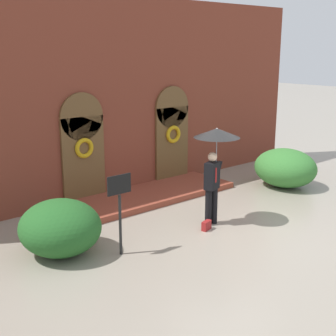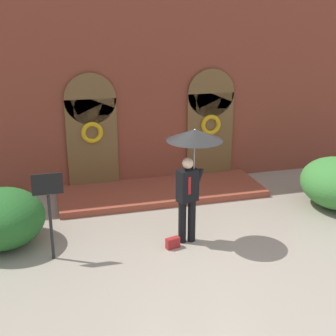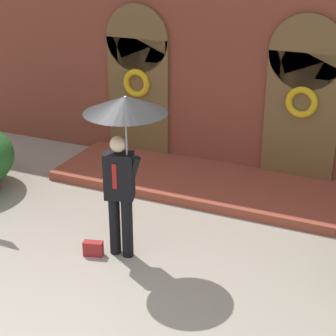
{
  "view_description": "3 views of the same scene",
  "coord_description": "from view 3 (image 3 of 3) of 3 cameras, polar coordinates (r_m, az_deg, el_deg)",
  "views": [
    {
      "loc": [
        -7.89,
        -7.09,
        4.2
      ],
      "look_at": [
        -0.37,
        1.78,
        1.19
      ],
      "focal_mm": 50.0,
      "sensor_mm": 36.0,
      "label": 1
    },
    {
      "loc": [
        -2.75,
        -7.77,
        4.53
      ],
      "look_at": [
        -0.19,
        1.67,
        1.19
      ],
      "focal_mm": 50.0,
      "sensor_mm": 36.0,
      "label": 2
    },
    {
      "loc": [
        3.31,
        -5.63,
        4.32
      ],
      "look_at": [
        0.17,
        1.39,
        1.03
      ],
      "focal_mm": 60.0,
      "sensor_mm": 36.0,
      "label": 3
    }
  ],
  "objects": [
    {
      "name": "building_facade",
      "position": [
        10.46,
        5.52,
        14.06
      ],
      "size": [
        14.0,
        2.3,
        5.6
      ],
      "color": "brown",
      "rests_on": "ground"
    },
    {
      "name": "ground_plane",
      "position": [
        7.83,
        -5.39,
        -10.4
      ],
      "size": [
        80.0,
        80.0,
        0.0
      ],
      "primitive_type": "plane",
      "color": "gray"
    },
    {
      "name": "handbag",
      "position": [
        8.15,
        -7.6,
        -8.11
      ],
      "size": [
        0.3,
        0.19,
        0.22
      ],
      "primitive_type": "cube",
      "rotation": [
        0.0,
        0.0,
        0.27
      ],
      "color": "maroon",
      "rests_on": "ground"
    },
    {
      "name": "person_with_umbrella",
      "position": [
        7.33,
        -4.5,
        3.95
      ],
      "size": [
        1.1,
        1.1,
        2.36
      ],
      "color": "black",
      "rests_on": "ground"
    }
  ]
}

